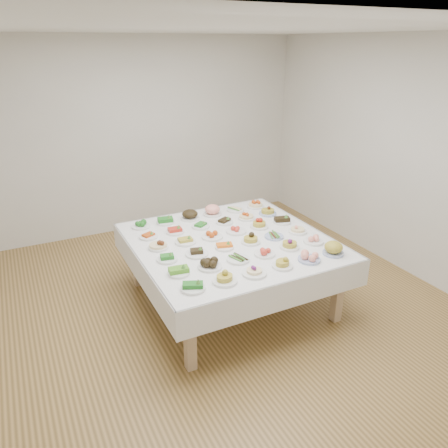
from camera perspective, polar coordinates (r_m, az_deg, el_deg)
name	(u,v)px	position (r m, az deg, el deg)	size (l,w,h in m)	color
room_envelope	(212,139)	(4.25, -1.59, 11.05)	(5.02, 5.02, 2.81)	#A17B43
display_table	(230,246)	(4.65, 0.83, -2.93)	(2.01, 2.01, 0.75)	white
dish_0	(193,285)	(3.73, -4.09, -7.95)	(0.21, 0.21, 0.10)	white
dish_1	(225,276)	(3.81, 0.08, -6.84)	(0.22, 0.22, 0.13)	white
dish_2	(254,270)	(3.95, 3.98, -5.97)	(0.22, 0.22, 0.11)	white
dish_3	(282,263)	(4.10, 7.65, -5.08)	(0.19, 0.19, 0.10)	white
dish_4	(309,256)	(4.26, 11.08, -4.17)	(0.21, 0.21, 0.10)	#4C66B2
dish_5	(333,248)	(4.43, 14.10, -3.12)	(0.21, 0.21, 0.13)	#4C66B2
dish_6	(179,270)	(3.97, -5.93, -6.05)	(0.20, 0.20, 0.09)	white
dish_7	(210,263)	(4.05, -1.89, -5.12)	(0.22, 0.22, 0.10)	white
dish_8	(238,258)	(4.19, 1.85, -4.48)	(0.22, 0.22, 0.05)	white
dish_9	(265,252)	(4.31, 5.35, -3.60)	(0.21, 0.21, 0.09)	white
dish_10	(290,243)	(4.47, 8.58, -2.50)	(0.20, 0.20, 0.12)	white
dish_11	(313,240)	(4.65, 11.60, -2.03)	(0.21, 0.21, 0.08)	white
dish_12	(167,258)	(4.22, -7.44, -4.42)	(0.20, 0.20, 0.08)	white
dish_13	(197,252)	(4.30, -3.59, -3.66)	(0.23, 0.23, 0.09)	white
dish_14	(224,245)	(4.43, 0.05, -2.80)	(0.19, 0.19, 0.08)	white
dish_15	(251,238)	(4.54, 3.51, -1.87)	(0.20, 0.20, 0.12)	white
dish_16	(274,236)	(4.70, 6.55, -1.54)	(0.20, 0.20, 0.05)	#4C66B2
dish_17	(298,229)	(4.85, 9.61, -0.60)	(0.20, 0.20, 0.10)	white
dish_18	(158,243)	(4.46, -8.62, -2.49)	(0.20, 0.20, 0.12)	white
dish_19	(185,240)	(4.56, -5.07, -2.07)	(0.22, 0.22, 0.09)	white
dish_20	(212,234)	(4.66, -1.56, -1.38)	(0.22, 0.22, 0.09)	white
dish_21	(236,230)	(4.80, 1.60, -0.73)	(0.22, 0.22, 0.08)	white
dish_22	(259,223)	(4.93, 4.62, 0.11)	(0.20, 0.20, 0.12)	white
dish_23	(282,220)	(5.09, 7.58, 0.56)	(0.20, 0.20, 0.09)	white
dish_24	(148,235)	(4.73, -9.85, -1.46)	(0.20, 0.20, 0.08)	white
dish_25	(175,230)	(4.81, -6.42, -0.77)	(0.20, 0.20, 0.09)	white
dish_26	(201,225)	(4.93, -3.07, -0.14)	(0.20, 0.20, 0.08)	white
dish_27	(224,221)	(5.04, 0.06, 0.46)	(0.20, 0.20, 0.09)	white
dish_28	(246,215)	(5.16, 2.95, 1.17)	(0.20, 0.20, 0.11)	white
dish_29	(268,210)	(5.31, 5.74, 1.77)	(0.21, 0.21, 0.12)	#4C66B2
dish_30	(141,224)	(5.01, -10.80, -0.06)	(0.20, 0.20, 0.09)	white
dish_31	(165,220)	(5.08, -7.67, 0.48)	(0.20, 0.20, 0.09)	white
dish_32	(190,214)	(5.16, -4.47, 1.28)	(0.23, 0.23, 0.13)	white
dish_33	(212,210)	(5.27, -1.52, 1.81)	(0.21, 0.21, 0.13)	white
dish_34	(235,209)	(5.42, 1.48, 1.94)	(0.21, 0.21, 0.05)	white
dish_35	(256,203)	(5.54, 4.14, 2.73)	(0.21, 0.21, 0.12)	white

